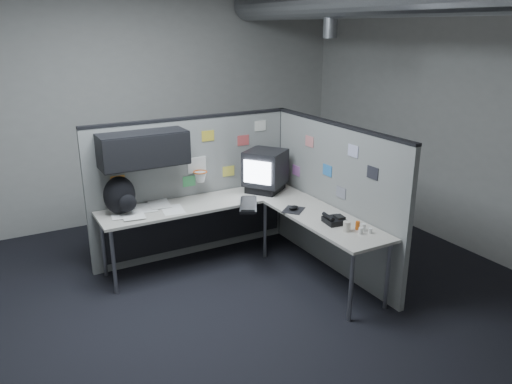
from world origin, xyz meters
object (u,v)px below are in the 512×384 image
phone (334,220)px  backpack (120,196)px  monitor (265,170)px  desk (235,216)px  keyboard (248,204)px

phone → backpack: 2.18m
monitor → phone: 1.24m
phone → desk: bearing=140.6°
desk → monitor: (0.55, 0.29, 0.37)m
backpack → monitor: bearing=-1.9°
monitor → keyboard: monitor is taller
phone → keyboard: bearing=137.6°
desk → keyboard: size_ratio=4.46×
keyboard → desk: bearing=128.3°
desk → phone: (0.62, -0.93, 0.15)m
backpack → keyboard: bearing=-19.2°
desk → phone: 1.13m
monitor → phone: monitor is taller
desk → monitor: monitor is taller
phone → backpack: size_ratio=0.55×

